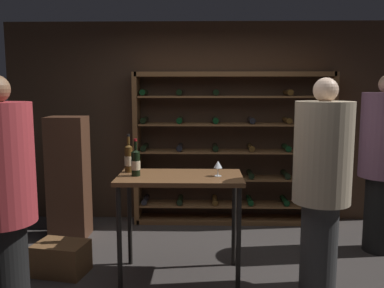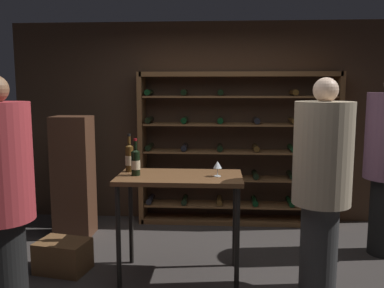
{
  "view_description": "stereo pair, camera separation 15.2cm",
  "coord_description": "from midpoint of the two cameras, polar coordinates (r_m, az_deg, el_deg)",
  "views": [
    {
      "loc": [
        -0.02,
        -3.48,
        1.77
      ],
      "look_at": [
        -0.11,
        0.25,
        1.26
      ],
      "focal_mm": 37.95,
      "sensor_mm": 36.0,
      "label": 1
    },
    {
      "loc": [
        0.13,
        -3.48,
        1.77
      ],
      "look_at": [
        -0.11,
        0.25,
        1.26
      ],
      "focal_mm": 37.95,
      "sensor_mm": 36.0,
      "label": 2
    }
  ],
  "objects": [
    {
      "name": "back_wall",
      "position": [
        5.47,
        3.09,
        3.05
      ],
      "size": [
        5.24,
        0.1,
        2.63
      ],
      "primitive_type": "cube",
      "color": "#3D2B1E",
      "rests_on": "ground"
    },
    {
      "name": "display_cabinet",
      "position": [
        5.06,
        -15.48,
        -4.41
      ],
      "size": [
        0.44,
        0.36,
        1.45
      ],
      "primitive_type": "cube",
      "color": "#4C2D1E",
      "rests_on": "ground"
    },
    {
      "name": "wine_crate",
      "position": [
        4.26,
        -16.67,
        -14.85
      ],
      "size": [
        0.54,
        0.43,
        0.3
      ],
      "primitive_type": "cube",
      "rotation": [
        0.0,
        0.0,
        -0.19
      ],
      "color": "brown",
      "rests_on": "ground"
    },
    {
      "name": "person_bystander_red_print",
      "position": [
        3.28,
        -24.08,
        -6.0
      ],
      "size": [
        0.47,
        0.47,
        1.87
      ],
      "rotation": [
        0.0,
        0.0,
        1.69
      ],
      "color": "black",
      "rests_on": "ground"
    },
    {
      "name": "tasting_table",
      "position": [
        3.77,
        -0.57,
        -6.2
      ],
      "size": [
        1.15,
        0.62,
        0.98
      ],
      "color": "brown",
      "rests_on": "ground"
    },
    {
      "name": "ground_plane",
      "position": [
        3.91,
        2.61,
        -19.17
      ],
      "size": [
        9.94,
        9.94,
        0.0
      ],
      "primitive_type": "plane",
      "color": "#383330"
    },
    {
      "name": "wine_bottle_black_capsule",
      "position": [
        3.74,
        -6.78,
        -2.53
      ],
      "size": [
        0.08,
        0.08,
        0.34
      ],
      "color": "black",
      "rests_on": "tasting_table"
    },
    {
      "name": "wine_rack",
      "position": [
        5.31,
        7.18,
        -0.79
      ],
      "size": [
        2.57,
        0.32,
        1.98
      ],
      "color": "brown",
      "rests_on": "ground"
    },
    {
      "name": "wine_bottle_gold_foil",
      "position": [
        3.92,
        -7.7,
        -1.92
      ],
      "size": [
        0.08,
        0.08,
        0.36
      ],
      "color": "#4C3314",
      "rests_on": "tasting_table"
    },
    {
      "name": "wine_glass_stemmed_left",
      "position": [
        3.69,
        4.78,
        -3.01
      ],
      "size": [
        0.08,
        0.08,
        0.14
      ],
      "color": "silver",
      "rests_on": "tasting_table"
    },
    {
      "name": "person_host_in_suit",
      "position": [
        3.63,
        18.93,
        -4.55
      ],
      "size": [
        0.49,
        0.49,
        1.86
      ],
      "rotation": [
        0.0,
        0.0,
        -2.17
      ],
      "color": "#2F2F2F",
      "rests_on": "ground"
    }
  ]
}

